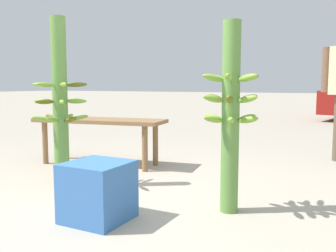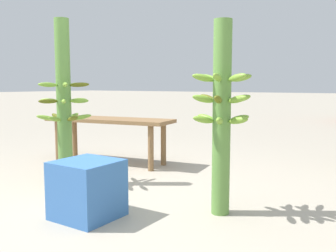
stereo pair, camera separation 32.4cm
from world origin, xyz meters
name	(u,v)px [view 2 (the right image)]	position (x,y,z in m)	size (l,w,h in m)	color
ground_plane	(102,209)	(0.00, 0.00, 0.00)	(80.00, 80.00, 0.00)	#A89E8C
banana_stalk_left	(64,103)	(-0.76, 0.33, 0.74)	(0.48, 0.48, 1.47)	#5B8C3D
banana_stalk_center	(222,115)	(0.75, 0.38, 0.69)	(0.42, 0.42, 1.33)	#5B8C3D
market_bench	(109,125)	(-1.04, 1.22, 0.44)	(1.54, 0.67, 0.52)	olive
produce_crate	(87,189)	(0.04, -0.18, 0.19)	(0.39, 0.39, 0.39)	#386BB2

